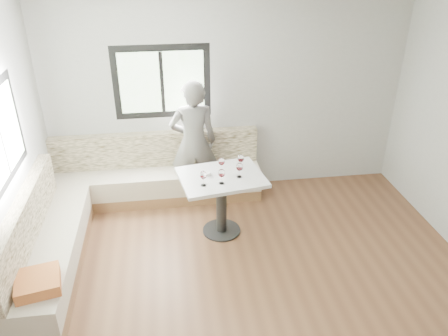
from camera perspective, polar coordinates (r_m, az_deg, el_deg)
The scene contains 10 objects.
room at distance 3.94m, azimuth 4.66°, elevation -1.89°, with size 5.01×5.01×2.81m.
banquette at distance 5.79m, azimuth -13.95°, elevation -4.62°, with size 2.90×2.80×0.95m.
table at distance 5.37m, azimuth -0.34°, elevation -2.92°, with size 1.11×0.92×0.82m.
person at distance 5.98m, azimuth -4.01°, elevation 3.34°, with size 0.64×0.42×1.76m, color #5D5A56.
olive_ramekin at distance 5.29m, azimuth -2.21°, elevation -0.70°, with size 0.09×0.09×0.04m.
wine_glass_a at distance 5.01m, azimuth -2.72°, elevation -1.00°, with size 0.08×0.08×0.19m.
wine_glass_b at distance 5.04m, azimuth -0.31°, elevation -0.74°, with size 0.08×0.08×0.19m.
wine_glass_c at distance 5.18m, azimuth 2.03°, elevation 0.10°, with size 0.08×0.08×0.19m.
wine_glass_d at distance 5.31m, azimuth -0.32°, elevation 0.81°, with size 0.08×0.08×0.19m.
wine_glass_e at distance 5.39m, azimuth 2.21°, elevation 1.23°, with size 0.08×0.08×0.19m.
Camera 1 is at (-0.87, -3.25, 3.37)m, focal length 35.00 mm.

